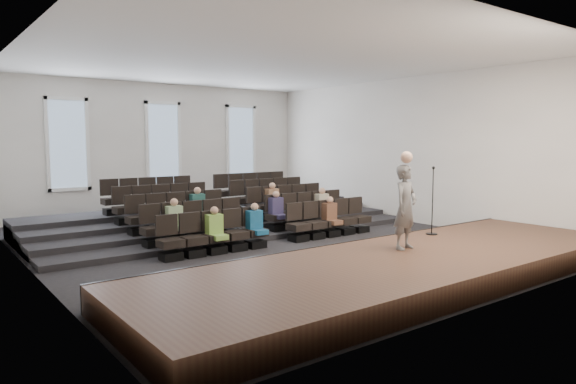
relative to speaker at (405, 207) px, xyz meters
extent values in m
plane|color=black|center=(-0.49, 4.62, -1.41)|extent=(14.00, 14.00, 0.00)
cube|color=white|center=(-0.49, 4.62, 3.60)|extent=(12.00, 14.00, 0.02)
cube|color=white|center=(-0.49, 11.64, 1.09)|extent=(12.00, 0.04, 5.00)
cube|color=white|center=(-0.49, -2.40, 1.09)|extent=(12.00, 0.04, 5.00)
cube|color=white|center=(-6.51, 4.62, 1.09)|extent=(0.04, 14.00, 5.00)
cube|color=white|center=(5.53, 4.62, 1.09)|extent=(0.04, 14.00, 5.00)
cube|color=#452D1D|center=(-0.49, -0.48, -1.16)|extent=(11.80, 3.60, 0.50)
cube|color=black|center=(-0.49, 1.29, -1.16)|extent=(11.80, 0.06, 0.52)
cube|color=black|center=(-0.49, 6.95, -1.33)|extent=(11.80, 4.80, 0.15)
cube|color=black|center=(-0.49, 7.47, -1.26)|extent=(11.80, 3.75, 0.30)
cube|color=black|center=(-0.49, 8.00, -1.18)|extent=(11.80, 2.70, 0.45)
cube|color=black|center=(-0.49, 8.52, -1.11)|extent=(11.80, 1.65, 0.60)
cube|color=black|center=(-3.61, 4.02, -1.31)|extent=(0.47, 0.43, 0.20)
cube|color=black|center=(-3.61, 4.02, -1.00)|extent=(0.55, 0.50, 0.19)
cube|color=black|center=(-3.61, 4.23, -0.59)|extent=(0.55, 0.08, 0.50)
cube|color=black|center=(-3.01, 4.02, -1.31)|extent=(0.47, 0.43, 0.20)
cube|color=black|center=(-3.01, 4.02, -1.00)|extent=(0.55, 0.50, 0.19)
cube|color=black|center=(-3.01, 4.23, -0.59)|extent=(0.55, 0.08, 0.50)
cube|color=black|center=(-2.41, 4.02, -1.31)|extent=(0.47, 0.43, 0.20)
cube|color=black|center=(-2.41, 4.02, -1.00)|extent=(0.55, 0.50, 0.19)
cube|color=black|center=(-2.41, 4.23, -0.59)|extent=(0.55, 0.08, 0.50)
cube|color=black|center=(-1.81, 4.02, -1.31)|extent=(0.47, 0.43, 0.20)
cube|color=black|center=(-1.81, 4.02, -1.00)|extent=(0.55, 0.50, 0.19)
cube|color=black|center=(-1.81, 4.23, -0.59)|extent=(0.55, 0.08, 0.50)
cube|color=black|center=(-1.21, 4.02, -1.31)|extent=(0.47, 0.43, 0.20)
cube|color=black|center=(-1.21, 4.02, -1.00)|extent=(0.55, 0.50, 0.19)
cube|color=black|center=(-1.21, 4.23, -0.59)|extent=(0.55, 0.08, 0.50)
cube|color=black|center=(0.24, 4.02, -1.31)|extent=(0.47, 0.43, 0.20)
cube|color=black|center=(0.24, 4.02, -1.00)|extent=(0.55, 0.50, 0.19)
cube|color=black|center=(0.24, 4.23, -0.59)|extent=(0.55, 0.08, 0.50)
cube|color=black|center=(0.84, 4.02, -1.31)|extent=(0.47, 0.43, 0.20)
cube|color=black|center=(0.84, 4.02, -1.00)|extent=(0.55, 0.50, 0.19)
cube|color=black|center=(0.84, 4.23, -0.59)|extent=(0.55, 0.08, 0.50)
cube|color=black|center=(1.44, 4.02, -1.31)|extent=(0.47, 0.43, 0.20)
cube|color=black|center=(1.44, 4.02, -1.00)|extent=(0.55, 0.50, 0.19)
cube|color=black|center=(1.44, 4.23, -0.59)|extent=(0.55, 0.08, 0.50)
cube|color=black|center=(2.04, 4.02, -1.31)|extent=(0.47, 0.43, 0.20)
cube|color=black|center=(2.04, 4.02, -1.00)|extent=(0.55, 0.50, 0.19)
cube|color=black|center=(2.04, 4.23, -0.59)|extent=(0.55, 0.08, 0.50)
cube|color=black|center=(2.64, 4.02, -1.31)|extent=(0.47, 0.43, 0.20)
cube|color=black|center=(2.64, 4.02, -1.00)|extent=(0.55, 0.50, 0.19)
cube|color=black|center=(2.64, 4.23, -0.59)|extent=(0.55, 0.08, 0.50)
cube|color=black|center=(-3.61, 5.07, -1.16)|extent=(0.47, 0.43, 0.20)
cube|color=black|center=(-3.61, 5.07, -0.85)|extent=(0.55, 0.50, 0.19)
cube|color=black|center=(-3.61, 5.28, -0.44)|extent=(0.55, 0.08, 0.50)
cube|color=black|center=(-3.01, 5.07, -1.16)|extent=(0.47, 0.43, 0.20)
cube|color=black|center=(-3.01, 5.07, -0.85)|extent=(0.55, 0.50, 0.19)
cube|color=black|center=(-3.01, 5.28, -0.44)|extent=(0.55, 0.08, 0.50)
cube|color=black|center=(-2.41, 5.07, -1.16)|extent=(0.47, 0.43, 0.20)
cube|color=black|center=(-2.41, 5.07, -0.85)|extent=(0.55, 0.50, 0.19)
cube|color=black|center=(-2.41, 5.28, -0.44)|extent=(0.55, 0.08, 0.50)
cube|color=black|center=(-1.81, 5.07, -1.16)|extent=(0.47, 0.43, 0.20)
cube|color=black|center=(-1.81, 5.07, -0.85)|extent=(0.55, 0.50, 0.19)
cube|color=black|center=(-1.81, 5.28, -0.44)|extent=(0.55, 0.08, 0.50)
cube|color=black|center=(-1.21, 5.07, -1.16)|extent=(0.47, 0.43, 0.20)
cube|color=black|center=(-1.21, 5.07, -0.85)|extent=(0.55, 0.50, 0.19)
cube|color=black|center=(-1.21, 5.28, -0.44)|extent=(0.55, 0.08, 0.50)
cube|color=black|center=(0.24, 5.07, -1.16)|extent=(0.47, 0.43, 0.20)
cube|color=black|center=(0.24, 5.07, -0.85)|extent=(0.55, 0.50, 0.19)
cube|color=black|center=(0.24, 5.28, -0.44)|extent=(0.55, 0.08, 0.50)
cube|color=black|center=(0.84, 5.07, -1.16)|extent=(0.47, 0.43, 0.20)
cube|color=black|center=(0.84, 5.07, -0.85)|extent=(0.55, 0.50, 0.19)
cube|color=black|center=(0.84, 5.28, -0.44)|extent=(0.55, 0.08, 0.50)
cube|color=black|center=(1.44, 5.07, -1.16)|extent=(0.47, 0.43, 0.20)
cube|color=black|center=(1.44, 5.07, -0.85)|extent=(0.55, 0.50, 0.19)
cube|color=black|center=(1.44, 5.28, -0.44)|extent=(0.55, 0.08, 0.50)
cube|color=black|center=(2.04, 5.07, -1.16)|extent=(0.47, 0.43, 0.20)
cube|color=black|center=(2.04, 5.07, -0.85)|extent=(0.55, 0.50, 0.19)
cube|color=black|center=(2.04, 5.28, -0.44)|extent=(0.55, 0.08, 0.50)
cube|color=black|center=(2.64, 5.07, -1.16)|extent=(0.47, 0.43, 0.20)
cube|color=black|center=(2.64, 5.07, -0.85)|extent=(0.55, 0.50, 0.19)
cube|color=black|center=(2.64, 5.28, -0.44)|extent=(0.55, 0.08, 0.50)
cube|color=black|center=(-3.61, 6.12, -1.01)|extent=(0.47, 0.42, 0.20)
cube|color=black|center=(-3.61, 6.12, -0.70)|extent=(0.55, 0.50, 0.19)
cube|color=black|center=(-3.61, 6.33, -0.29)|extent=(0.55, 0.08, 0.50)
cube|color=black|center=(-3.01, 6.12, -1.01)|extent=(0.47, 0.42, 0.20)
cube|color=black|center=(-3.01, 6.12, -0.70)|extent=(0.55, 0.50, 0.19)
cube|color=black|center=(-3.01, 6.33, -0.29)|extent=(0.55, 0.08, 0.50)
cube|color=black|center=(-2.41, 6.12, -1.01)|extent=(0.47, 0.42, 0.20)
cube|color=black|center=(-2.41, 6.12, -0.70)|extent=(0.55, 0.50, 0.19)
cube|color=black|center=(-2.41, 6.33, -0.29)|extent=(0.55, 0.08, 0.50)
cube|color=black|center=(-1.81, 6.12, -1.01)|extent=(0.47, 0.42, 0.20)
cube|color=black|center=(-1.81, 6.12, -0.70)|extent=(0.55, 0.50, 0.19)
cube|color=black|center=(-1.81, 6.33, -0.29)|extent=(0.55, 0.08, 0.50)
cube|color=black|center=(-1.21, 6.12, -1.01)|extent=(0.47, 0.42, 0.20)
cube|color=black|center=(-1.21, 6.12, -0.70)|extent=(0.55, 0.50, 0.19)
cube|color=black|center=(-1.21, 6.33, -0.29)|extent=(0.55, 0.08, 0.50)
cube|color=black|center=(0.24, 6.12, -1.01)|extent=(0.47, 0.42, 0.20)
cube|color=black|center=(0.24, 6.12, -0.70)|extent=(0.55, 0.50, 0.19)
cube|color=black|center=(0.24, 6.33, -0.29)|extent=(0.55, 0.08, 0.50)
cube|color=black|center=(0.84, 6.12, -1.01)|extent=(0.47, 0.42, 0.20)
cube|color=black|center=(0.84, 6.12, -0.70)|extent=(0.55, 0.50, 0.19)
cube|color=black|center=(0.84, 6.33, -0.29)|extent=(0.55, 0.08, 0.50)
cube|color=black|center=(1.44, 6.12, -1.01)|extent=(0.47, 0.42, 0.20)
cube|color=black|center=(1.44, 6.12, -0.70)|extent=(0.55, 0.50, 0.19)
cube|color=black|center=(1.44, 6.33, -0.29)|extent=(0.55, 0.08, 0.50)
cube|color=black|center=(2.04, 6.12, -1.01)|extent=(0.47, 0.42, 0.20)
cube|color=black|center=(2.04, 6.12, -0.70)|extent=(0.55, 0.50, 0.19)
cube|color=black|center=(2.04, 6.33, -0.29)|extent=(0.55, 0.08, 0.50)
cube|color=black|center=(2.64, 6.12, -1.01)|extent=(0.47, 0.42, 0.20)
cube|color=black|center=(2.64, 6.12, -0.70)|extent=(0.55, 0.50, 0.19)
cube|color=black|center=(2.64, 6.33, -0.29)|extent=(0.55, 0.08, 0.50)
cube|color=black|center=(-3.61, 7.17, -0.86)|extent=(0.47, 0.42, 0.20)
cube|color=black|center=(-3.61, 7.17, -0.55)|extent=(0.55, 0.50, 0.19)
cube|color=black|center=(-3.61, 7.38, -0.14)|extent=(0.55, 0.08, 0.50)
cube|color=black|center=(-3.01, 7.17, -0.86)|extent=(0.47, 0.42, 0.20)
cube|color=black|center=(-3.01, 7.17, -0.55)|extent=(0.55, 0.50, 0.19)
cube|color=black|center=(-3.01, 7.38, -0.14)|extent=(0.55, 0.08, 0.50)
cube|color=black|center=(-2.41, 7.17, -0.86)|extent=(0.47, 0.42, 0.20)
cube|color=black|center=(-2.41, 7.17, -0.55)|extent=(0.55, 0.50, 0.19)
cube|color=black|center=(-2.41, 7.38, -0.14)|extent=(0.55, 0.08, 0.50)
cube|color=black|center=(-1.81, 7.17, -0.86)|extent=(0.47, 0.42, 0.20)
cube|color=black|center=(-1.81, 7.17, -0.55)|extent=(0.55, 0.50, 0.19)
cube|color=black|center=(-1.81, 7.38, -0.14)|extent=(0.55, 0.08, 0.50)
cube|color=black|center=(-1.21, 7.17, -0.86)|extent=(0.47, 0.42, 0.20)
cube|color=black|center=(-1.21, 7.17, -0.55)|extent=(0.55, 0.50, 0.19)
cube|color=black|center=(-1.21, 7.38, -0.14)|extent=(0.55, 0.08, 0.50)
cube|color=black|center=(0.24, 7.17, -0.86)|extent=(0.47, 0.42, 0.20)
cube|color=black|center=(0.24, 7.17, -0.55)|extent=(0.55, 0.50, 0.19)
cube|color=black|center=(0.24, 7.38, -0.14)|extent=(0.55, 0.08, 0.50)
cube|color=black|center=(0.84, 7.17, -0.86)|extent=(0.47, 0.42, 0.20)
cube|color=black|center=(0.84, 7.17, -0.55)|extent=(0.55, 0.50, 0.19)
cube|color=black|center=(0.84, 7.38, -0.14)|extent=(0.55, 0.08, 0.50)
cube|color=black|center=(1.44, 7.17, -0.86)|extent=(0.47, 0.42, 0.20)
cube|color=black|center=(1.44, 7.17, -0.55)|extent=(0.55, 0.50, 0.19)
cube|color=black|center=(1.44, 7.38, -0.14)|extent=(0.55, 0.08, 0.50)
cube|color=black|center=(2.04, 7.17, -0.86)|extent=(0.47, 0.42, 0.20)
cube|color=black|center=(2.04, 7.17, -0.55)|extent=(0.55, 0.50, 0.19)
cube|color=black|center=(2.04, 7.38, -0.14)|extent=(0.55, 0.08, 0.50)
cube|color=black|center=(2.64, 7.17, -0.86)|extent=(0.47, 0.42, 0.20)
cube|color=black|center=(2.64, 7.17, -0.55)|extent=(0.55, 0.50, 0.19)
cube|color=black|center=(2.64, 7.38, -0.14)|extent=(0.55, 0.08, 0.50)
cube|color=black|center=(-3.61, 8.22, -0.71)|extent=(0.47, 0.42, 0.20)
cube|color=black|center=(-3.61, 8.22, -0.40)|extent=(0.55, 0.50, 0.19)
cube|color=black|center=(-3.61, 8.43, 0.01)|extent=(0.55, 0.08, 0.50)
cube|color=black|center=(-3.01, 8.22, -0.71)|extent=(0.47, 0.42, 0.20)
cube|color=black|center=(-3.01, 8.22, -0.40)|extent=(0.55, 0.50, 0.19)
cube|color=black|center=(-3.01, 8.43, 0.01)|extent=(0.55, 0.08, 0.50)
cube|color=black|center=(-2.41, 8.22, -0.71)|extent=(0.47, 0.42, 0.20)
cube|color=black|center=(-2.41, 8.22, -0.40)|extent=(0.55, 0.50, 0.19)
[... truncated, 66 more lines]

